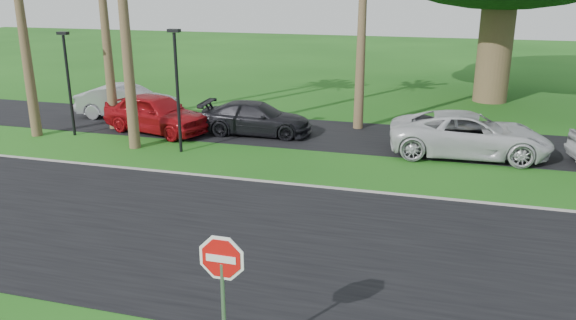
# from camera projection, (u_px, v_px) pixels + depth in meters

# --- Properties ---
(ground) EXTENTS (120.00, 120.00, 0.00)m
(ground) POSITION_uv_depth(u_px,v_px,m) (256.00, 280.00, 12.33)
(ground) COLOR #174A12
(ground) RESTS_ON ground
(road) EXTENTS (120.00, 8.00, 0.02)m
(road) POSITION_uv_depth(u_px,v_px,m) (282.00, 241.00, 14.16)
(road) COLOR black
(road) RESTS_ON ground
(parking_strip) EXTENTS (120.00, 5.00, 0.02)m
(parking_strip) POSITION_uv_depth(u_px,v_px,m) (352.00, 136.00, 23.79)
(parking_strip) COLOR black
(parking_strip) RESTS_ON ground
(curb) EXTENTS (120.00, 0.12, 0.06)m
(curb) POSITION_uv_depth(u_px,v_px,m) (318.00, 187.00, 17.87)
(curb) COLOR gray
(curb) RESTS_ON ground
(stop_sign_near) EXTENTS (1.05, 0.07, 2.62)m
(stop_sign_near) POSITION_uv_depth(u_px,v_px,m) (222.00, 277.00, 8.92)
(stop_sign_near) COLOR gray
(stop_sign_near) RESTS_ON ground
(streetlight_left) EXTENTS (0.45, 0.25, 4.34)m
(streetlight_left) POSITION_uv_depth(u_px,v_px,m) (68.00, 77.00, 23.30)
(streetlight_left) COLOR black
(streetlight_left) RESTS_ON ground
(streetlight_right) EXTENTS (0.45, 0.25, 4.64)m
(streetlight_right) POSITION_uv_depth(u_px,v_px,m) (177.00, 83.00, 20.90)
(streetlight_right) COLOR black
(streetlight_right) RESTS_ON ground
(car_silver) EXTENTS (4.86, 2.05, 1.56)m
(car_silver) POSITION_uv_depth(u_px,v_px,m) (127.00, 102.00, 26.88)
(car_silver) COLOR #9D9FA4
(car_silver) RESTS_ON ground
(car_red) EXTENTS (5.30, 3.20, 1.69)m
(car_red) POSITION_uv_depth(u_px,v_px,m) (156.00, 113.00, 24.22)
(car_red) COLOR maroon
(car_red) RESTS_ON ground
(car_dark) EXTENTS (4.85, 2.20, 1.38)m
(car_dark) POSITION_uv_depth(u_px,v_px,m) (256.00, 119.00, 23.96)
(car_dark) COLOR black
(car_dark) RESTS_ON ground
(car_minivan) EXTENTS (5.99, 3.01, 1.63)m
(car_minivan) POSITION_uv_depth(u_px,v_px,m) (469.00, 135.00, 20.92)
(car_minivan) COLOR silver
(car_minivan) RESTS_ON ground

